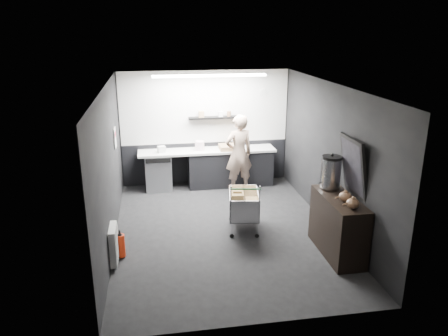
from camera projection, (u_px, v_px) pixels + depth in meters
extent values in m
plane|color=black|center=(224.00, 230.00, 8.22)|extent=(5.50, 5.50, 0.00)
plane|color=white|center=(224.00, 86.00, 7.38)|extent=(5.50, 5.50, 0.00)
plane|color=black|center=(205.00, 128.00, 10.38)|extent=(5.50, 0.00, 5.50)
plane|color=black|center=(262.00, 230.00, 5.22)|extent=(5.50, 0.00, 5.50)
plane|color=black|center=(109.00, 168.00, 7.49)|extent=(0.00, 5.50, 5.50)
plane|color=black|center=(330.00, 157.00, 8.11)|extent=(0.00, 5.50, 5.50)
cube|color=silver|center=(205.00, 107.00, 10.20)|extent=(3.95, 0.02, 1.70)
cube|color=black|center=(206.00, 162.00, 10.62)|extent=(3.95, 0.02, 1.00)
cube|color=black|center=(214.00, 118.00, 10.20)|extent=(1.20, 0.22, 0.04)
cylinder|color=silver|center=(264.00, 93.00, 10.32)|extent=(0.20, 0.03, 0.20)
cube|color=silver|center=(115.00, 138.00, 8.65)|extent=(0.02, 0.30, 0.40)
cube|color=red|center=(115.00, 134.00, 8.63)|extent=(0.02, 0.22, 0.10)
cube|color=silver|center=(114.00, 244.00, 6.97)|extent=(0.10, 0.50, 0.60)
cube|color=white|center=(210.00, 76.00, 9.12)|extent=(2.40, 0.20, 0.04)
cube|color=black|center=(230.00, 168.00, 10.44)|extent=(2.00, 0.56, 0.85)
cube|color=silver|center=(207.00, 151.00, 10.22)|extent=(3.20, 0.60, 0.05)
cube|color=#9EA0A5|center=(159.00, 172.00, 10.18)|extent=(0.60, 0.58, 0.85)
cube|color=black|center=(158.00, 161.00, 9.79)|extent=(0.56, 0.02, 0.10)
imported|color=beige|center=(239.00, 154.00, 9.89)|extent=(0.74, 0.57, 1.81)
cube|color=silver|center=(244.00, 214.00, 8.20)|extent=(0.66, 0.91, 0.02)
cube|color=silver|center=(230.00, 204.00, 8.09)|extent=(0.15, 0.83, 0.44)
cube|color=silver|center=(257.00, 203.00, 8.17)|extent=(0.15, 0.83, 0.44)
cube|color=silver|center=(248.00, 212.00, 7.75)|extent=(0.54, 0.11, 0.44)
cube|color=silver|center=(239.00, 195.00, 8.51)|extent=(0.54, 0.11, 0.44)
cylinder|color=silver|center=(235.00, 230.00, 7.85)|extent=(0.02, 0.02, 0.29)
cylinder|color=silver|center=(260.00, 228.00, 7.92)|extent=(0.02, 0.02, 0.29)
cylinder|color=silver|center=(228.00, 213.00, 8.56)|extent=(0.02, 0.02, 0.29)
cylinder|color=silver|center=(251.00, 212.00, 8.63)|extent=(0.02, 0.02, 0.29)
cylinder|color=#23803E|center=(250.00, 189.00, 7.55)|extent=(0.54, 0.12, 0.03)
cube|color=brown|center=(237.00, 203.00, 8.21)|extent=(0.28, 0.33, 0.37)
cube|color=brown|center=(252.00, 207.00, 8.05)|extent=(0.26, 0.31, 0.33)
cylinder|color=black|center=(235.00, 237.00, 7.89)|extent=(0.08, 0.04, 0.08)
cylinder|color=black|center=(228.00, 219.00, 8.60)|extent=(0.08, 0.04, 0.08)
cylinder|color=black|center=(260.00, 235.00, 7.96)|extent=(0.08, 0.04, 0.08)
cylinder|color=black|center=(251.00, 218.00, 8.67)|extent=(0.08, 0.04, 0.08)
cube|color=black|center=(338.00, 226.00, 7.26)|extent=(0.50, 1.34, 1.00)
cylinder|color=silver|center=(331.00, 173.00, 7.43)|extent=(0.33, 0.33, 0.51)
cylinder|color=black|center=(332.00, 157.00, 7.34)|extent=(0.33, 0.33, 0.04)
sphere|color=black|center=(332.00, 155.00, 7.33)|extent=(0.06, 0.06, 0.06)
ellipsoid|color=brown|center=(345.00, 197.00, 6.92)|extent=(0.20, 0.20, 0.16)
ellipsoid|color=brown|center=(353.00, 203.00, 6.65)|extent=(0.20, 0.20, 0.16)
cube|color=black|center=(354.00, 167.00, 7.03)|extent=(0.22, 0.78, 1.00)
cube|color=black|center=(352.00, 167.00, 7.02)|extent=(0.16, 0.67, 0.86)
cylinder|color=red|center=(121.00, 246.00, 7.19)|extent=(0.15, 0.15, 0.39)
cone|color=black|center=(120.00, 234.00, 7.13)|extent=(0.10, 0.10, 0.06)
cylinder|color=black|center=(120.00, 232.00, 7.11)|extent=(0.03, 0.03, 0.06)
cube|color=#94744E|center=(231.00, 147.00, 10.23)|extent=(0.54, 0.41, 0.11)
cylinder|color=silver|center=(200.00, 146.00, 10.15)|extent=(0.21, 0.21, 0.21)
cube|color=silver|center=(161.00, 149.00, 9.97)|extent=(0.20, 0.17, 0.15)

